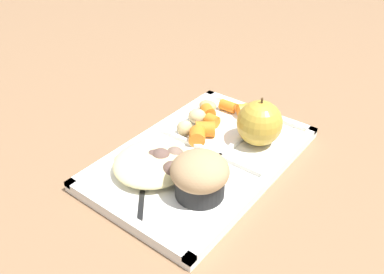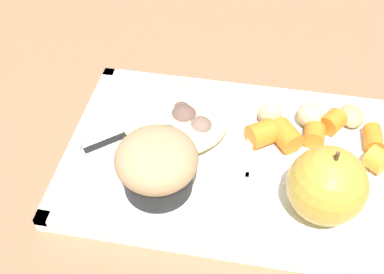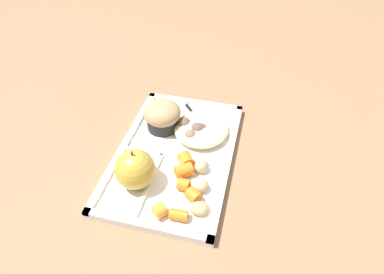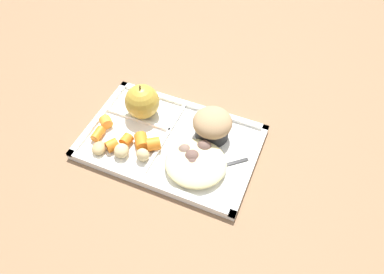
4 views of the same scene
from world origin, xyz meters
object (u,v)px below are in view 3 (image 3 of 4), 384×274
at_px(lunch_tray, 175,155).
at_px(bran_muffin, 162,116).
at_px(plastic_fork, 202,125).
at_px(green_apple, 135,169).

height_order(lunch_tray, bran_muffin, bran_muffin).
bearing_deg(plastic_fork, bran_muffin, 107.01).
relative_size(lunch_tray, plastic_fork, 3.04).
distance_m(lunch_tray, plastic_fork, 0.11).
bearing_deg(lunch_tray, bran_muffin, 33.46).
xyz_separation_m(lunch_tray, bran_muffin, (0.07, 0.05, 0.04)).
distance_m(green_apple, bran_muffin, 0.16).
distance_m(bran_muffin, plastic_fork, 0.09).
bearing_deg(lunch_tray, green_apple, 151.08).
xyz_separation_m(green_apple, plastic_fork, (0.19, -0.08, -0.04)).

